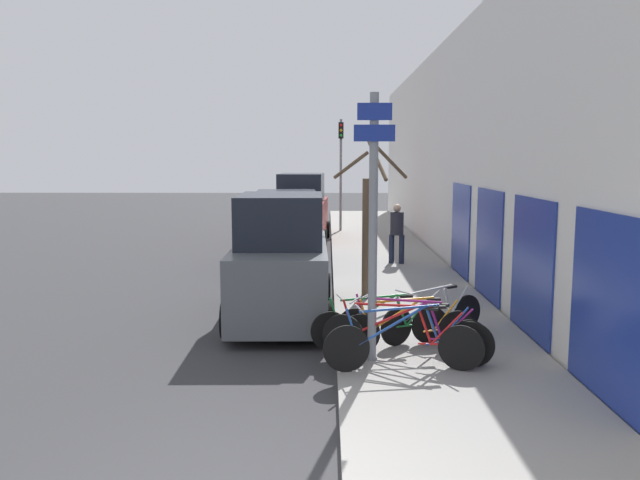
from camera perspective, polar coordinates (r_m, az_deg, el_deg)
The scene contains 16 objects.
ground_plane at distance 16.55m, azimuth -2.28°, elevation -3.28°, with size 80.00×80.00×0.00m, color #333335.
sidewalk_curb at distance 19.35m, azimuth 5.87°, elevation -1.52°, with size 3.20×32.00×0.15m.
building_facade at distance 19.25m, azimuth 11.26°, elevation 7.74°, with size 0.23×32.00×6.50m.
signpost at distance 8.91m, azimuth 4.88°, elevation 1.64°, with size 0.58×0.15×3.85m.
bicycle_0 at distance 8.93m, azimuth 8.05°, elevation -9.15°, with size 2.39×0.59×0.91m.
bicycle_1 at distance 9.11m, azimuth 7.36°, elevation -8.84°, with size 2.25×0.87×0.89m.
bicycle_2 at distance 9.38m, azimuth 8.38°, elevation -8.37°, with size 2.21×1.06×0.90m.
bicycle_3 at distance 9.65m, azimuth 8.13°, elevation -8.02°, with size 2.12×0.48×0.86m.
bicycle_4 at distance 9.87m, azimuth 5.59°, elevation -7.67°, with size 2.19×0.61×0.84m.
bicycle_5 at distance 10.47m, azimuth 10.32°, elevation -6.84°, with size 1.83×1.27×0.86m.
parked_car_0 at distance 11.91m, azimuth -3.55°, elevation -2.18°, with size 1.99×4.22×2.42m.
parked_car_1 at distance 17.54m, azimuth -3.08°, elevation 0.60°, with size 2.25×4.76×2.19m.
parked_car_2 at distance 22.92m, azimuth -1.67°, elevation 2.61°, with size 2.08×4.67×2.54m.
pedestrian_near at distance 17.58m, azimuth 7.04°, elevation 0.98°, with size 0.43×0.37×1.67m.
street_tree at distance 13.30m, azimuth 4.39°, elevation 1.63°, with size 1.67×1.83×3.40m.
traffic_light at distance 25.39m, azimuth 1.92°, elevation 7.35°, with size 0.20×0.30×4.50m.
Camera 1 is at (0.86, -5.03, 3.08)m, focal length 35.00 mm.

